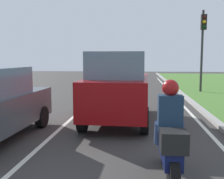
{
  "coord_description": "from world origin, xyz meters",
  "views": [
    {
      "loc": [
        1.61,
        0.69,
        2.09
      ],
      "look_at": [
        0.86,
        8.35,
        1.2
      ],
      "focal_mm": 43.38,
      "sensor_mm": 36.0,
      "label": 1
    }
  ],
  "objects": [
    {
      "name": "motorcycle",
      "position": [
        2.14,
        5.19,
        0.57
      ],
      "size": [
        0.4,
        1.9,
        1.01
      ],
      "rotation": [
        0.0,
        0.0,
        0.01
      ],
      "color": "#0C143F",
      "rests_on": "ground"
    },
    {
      "name": "lane_line_center",
      "position": [
        -0.7,
        14.0,
        0.0
      ],
      "size": [
        0.12,
        32.0,
        0.01
      ],
      "primitive_type": "cube",
      "color": "silver",
      "rests_on": "ground"
    },
    {
      "name": "car_suv_ahead",
      "position": [
        0.95,
        9.58,
        1.17
      ],
      "size": [
        2.07,
        4.55,
        2.28
      ],
      "rotation": [
        0.0,
        0.0,
        -0.03
      ],
      "color": "maroon",
      "rests_on": "ground"
    },
    {
      "name": "curb_right",
      "position": [
        4.1,
        14.0,
        0.06
      ],
      "size": [
        0.24,
        48.0,
        0.12
      ],
      "primitive_type": "cube",
      "color": "#9E9B93",
      "rests_on": "ground"
    },
    {
      "name": "lane_line_right_edge",
      "position": [
        3.6,
        14.0,
        0.0
      ],
      "size": [
        0.12,
        32.0,
        0.01
      ],
      "primitive_type": "cube",
      "color": "silver",
      "rests_on": "ground"
    },
    {
      "name": "rider_person",
      "position": [
        2.14,
        5.24,
        1.19
      ],
      "size": [
        0.5,
        0.4,
        1.16
      ],
      "rotation": [
        0.0,
        0.0,
        0.01
      ],
      "color": "#192D47",
      "rests_on": "ground"
    },
    {
      "name": "ground_plane",
      "position": [
        0.0,
        14.0,
        0.0
      ],
      "size": [
        60.0,
        60.0,
        0.0
      ],
      "primitive_type": "plane",
      "color": "#383533"
    },
    {
      "name": "traffic_light_near_right",
      "position": [
        5.42,
        17.6,
        3.33
      ],
      "size": [
        0.32,
        0.5,
        4.95
      ],
      "color": "#2D2D2D",
      "rests_on": "ground"
    }
  ]
}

